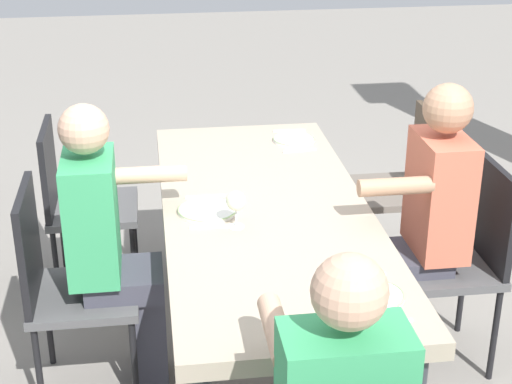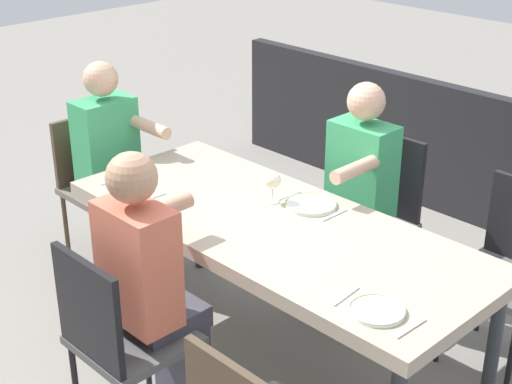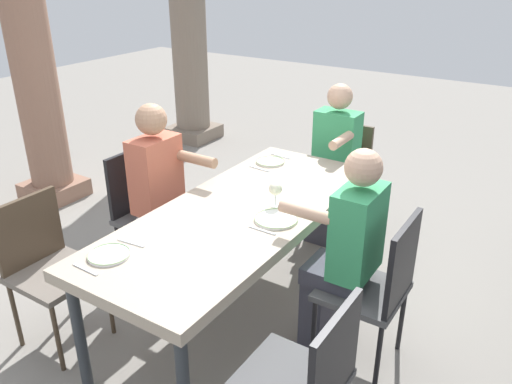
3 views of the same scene
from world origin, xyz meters
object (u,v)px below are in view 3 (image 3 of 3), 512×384
(dining_table, at_px, (240,219))
(diner_woman_green, at_px, (165,193))
(plate_2, at_px, (270,161))
(chair_mid_north, at_px, (146,207))
(diner_man_white, at_px, (333,160))
(chair_head_east, at_px, (340,170))
(wine_glass_1, at_px, (276,189))
(stone_column_centre, at_px, (30,49))
(plate_1, at_px, (276,219))
(diner_guest_third, at_px, (344,250))
(chair_west_north, at_px, (46,261))
(stone_column_far, at_px, (188,16))
(chair_west_south, at_px, (306,379))
(chair_mid_south, at_px, (378,284))
(plate_0, at_px, (109,255))

(dining_table, height_order, diner_woman_green, diner_woman_green)
(dining_table, height_order, plate_2, plate_2)
(chair_mid_north, bearing_deg, diner_man_white, -34.87)
(chair_head_east, distance_m, wine_glass_1, 1.36)
(stone_column_centre, height_order, plate_1, stone_column_centre)
(wine_glass_1, bearing_deg, chair_mid_north, 95.61)
(dining_table, xyz_separation_m, diner_guest_third, (0.06, -0.65, -0.03))
(diner_man_white, bearing_deg, plate_2, 154.56)
(dining_table, relative_size, chair_west_north, 2.32)
(chair_head_east, relative_size, plate_2, 4.29)
(plate_1, bearing_deg, diner_woman_green, 86.12)
(plate_1, xyz_separation_m, plate_2, (0.75, 0.50, 0.00))
(stone_column_far, bearing_deg, diner_woman_green, -143.84)
(chair_west_south, bearing_deg, plate_1, 38.32)
(chair_mid_south, bearing_deg, chair_west_south, 179.70)
(diner_guest_third, xyz_separation_m, plate_2, (0.70, 0.90, 0.10))
(chair_mid_north, relative_size, plate_2, 4.44)
(chair_mid_north, relative_size, stone_column_centre, 0.33)
(chair_west_north, height_order, chair_mid_north, chair_mid_north)
(diner_man_white, distance_m, stone_column_centre, 2.78)
(chair_head_east, xyz_separation_m, stone_column_far, (1.21, 2.57, 0.98))
(dining_table, distance_m, chair_mid_south, 0.87)
(chair_head_east, height_order, diner_guest_third, diner_guest_third)
(chair_mid_south, distance_m, plate_2, 1.33)
(diner_woman_green, distance_m, wine_glass_1, 0.83)
(dining_table, distance_m, chair_west_north, 1.15)
(chair_west_north, distance_m, diner_guest_third, 1.71)
(dining_table, relative_size, plate_0, 9.81)
(chair_mid_north, bearing_deg, dining_table, -94.12)
(chair_mid_north, xyz_separation_m, diner_woman_green, (0.00, -0.19, 0.16))
(stone_column_centre, bearing_deg, wine_glass_1, -97.95)
(diner_man_white, distance_m, wine_glass_1, 1.16)
(chair_mid_south, height_order, stone_column_centre, stone_column_centre)
(chair_mid_north, distance_m, diner_man_white, 1.50)
(diner_man_white, relative_size, stone_column_centre, 0.44)
(chair_west_south, relative_size, plate_0, 4.27)
(chair_west_south, height_order, stone_column_centre, stone_column_centre)
(chair_west_north, bearing_deg, diner_woman_green, -12.86)
(chair_mid_north, relative_size, stone_column_far, 0.30)
(chair_head_east, xyz_separation_m, diner_guest_third, (-1.41, -0.65, 0.15))
(chair_mid_north, relative_size, diner_man_white, 0.73)
(chair_mid_south, bearing_deg, stone_column_centre, 82.07)
(diner_guest_third, distance_m, wine_glass_1, 0.55)
(plate_1, relative_size, wine_glass_1, 1.63)
(chair_mid_north, distance_m, chair_mid_south, 1.70)
(stone_column_far, height_order, plate_0, stone_column_far)
(plate_0, bearing_deg, chair_head_east, -6.57)
(diner_guest_third, relative_size, stone_column_centre, 0.45)
(stone_column_centre, bearing_deg, diner_woman_green, -103.94)
(stone_column_far, height_order, wine_glass_1, stone_column_far)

